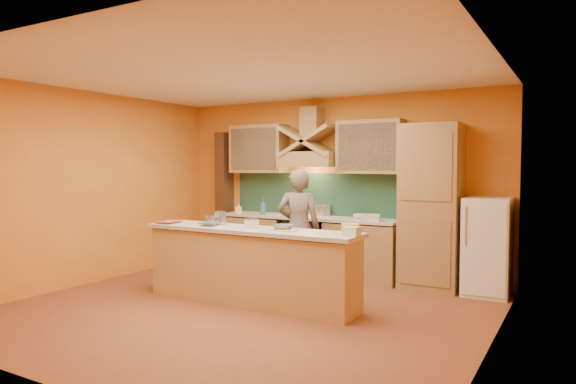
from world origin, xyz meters
The scene contains 36 objects.
floor centered at (0.00, 0.00, 0.00)m, with size 5.50×5.00×0.01m, color brown.
ceiling centered at (0.00, 0.00, 2.80)m, with size 5.50×5.00×0.01m, color white.
wall_back centered at (0.00, 2.50, 1.40)m, with size 5.50×0.02×2.80m, color orange.
wall_front centered at (0.00, -2.50, 1.40)m, with size 5.50×0.02×2.80m, color orange.
wall_left centered at (-2.75, 0.00, 1.40)m, with size 0.02×5.00×2.80m, color orange.
wall_right centered at (2.75, 0.00, 1.40)m, with size 0.02×5.00×2.80m, color orange.
base_cabinet_left centered at (-1.25, 2.20, 0.43)m, with size 1.10×0.60×0.86m, color #9E7A48.
base_cabinet_right centered at (0.65, 2.20, 0.43)m, with size 1.10×0.60×0.86m, color #9E7A48.
counter_top centered at (-0.30, 2.20, 0.90)m, with size 3.00×0.62×0.04m, color beige.
stove centered at (-0.30, 2.20, 0.45)m, with size 0.60×0.58×0.90m, color black.
backsplash centered at (-0.30, 2.48, 1.25)m, with size 3.00×0.03×0.70m, color #1C3E2E.
range_hood centered at (-0.30, 2.25, 1.82)m, with size 0.92×0.50×0.24m, color #9E7A48.
hood_chimney centered at (-0.30, 2.35, 2.40)m, with size 0.30×0.30×0.50m, color #9E7A48.
upper_cabinet_left centered at (-1.30, 2.33, 2.00)m, with size 1.00×0.35×0.80m, color #9E7A48.
upper_cabinet_right centered at (0.70, 2.33, 2.00)m, with size 1.00×0.35×0.80m, color #9E7A48.
pantry_column centered at (1.65, 2.20, 1.15)m, with size 0.80×0.60×2.30m, color #9E7A48.
fridge centered at (2.40, 2.20, 0.65)m, with size 0.58×0.60×1.30m, color white.
trim_column_left centered at (-2.05, 2.35, 1.15)m, with size 0.20×0.30×2.30m, color #472816.
island_body centered at (-0.10, 0.30, 0.44)m, with size 2.80×0.55×0.88m, color tan.
island_top centered at (-0.10, 0.30, 0.92)m, with size 2.90×0.62×0.05m, color beige.
person centered at (-0.04, 1.44, 0.84)m, with size 0.61×0.40×1.68m, color #70665B.
pot_large centered at (-0.51, 2.06, 0.98)m, with size 0.23×0.23×0.15m, color silver.
pot_small centered at (-0.15, 2.36, 0.98)m, with size 0.18×0.18×0.16m, color silver.
soap_bottle_a centered at (-1.51, 2.02, 1.00)m, with size 0.08×0.08×0.17m, color white.
soap_bottle_b centered at (-1.03, 2.02, 1.05)m, with size 0.10×0.10×0.26m, color #326089.
bowl_back centered at (0.55, 2.29, 0.95)m, with size 0.21×0.21×0.07m, color white.
dish_rack centered at (0.82, 2.03, 0.97)m, with size 0.27×0.21×0.10m, color silver.
book_lower centered at (-1.48, 0.19, 0.96)m, with size 0.23×0.31×0.03m, color #A54B3B.
book_upper centered at (-0.82, 0.26, 0.98)m, with size 0.21×0.28×0.02m, color #436C93.
jar_large centered at (-0.68, 0.43, 1.03)m, with size 0.15×0.15×0.18m, color silver.
jar_small centered at (-0.64, 0.18, 1.01)m, with size 0.12×0.12×0.14m, color silver.
kitchen_scale centered at (-0.07, 0.29, 1.00)m, with size 0.13×0.13×0.11m, color white.
mixing_bowl centered at (0.35, 0.36, 0.98)m, with size 0.25×0.25×0.06m, color silver.
cloth centered at (0.44, 0.27, 0.95)m, with size 0.22×0.17×0.01m, color beige.
grocery_bag_a centered at (1.21, 0.37, 1.01)m, with size 0.19×0.15×0.12m, color beige.
grocery_bag_b centered at (1.28, 0.26, 1.00)m, with size 0.17×0.13×0.10m, color beige.
Camera 1 is at (3.49, -4.96, 1.73)m, focal length 32.00 mm.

